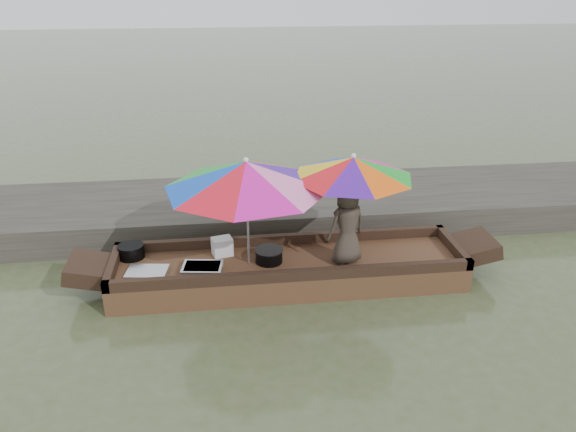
{
  "coord_description": "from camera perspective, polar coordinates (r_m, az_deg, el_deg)",
  "views": [
    {
      "loc": [
        -0.88,
        -6.98,
        4.13
      ],
      "look_at": [
        0.0,
        0.1,
        1.0
      ],
      "focal_mm": 35.0,
      "sensor_mm": 36.0,
      "label": 1
    }
  ],
  "objects": [
    {
      "name": "umbrella_bow",
      "position": [
        7.61,
        -4.13,
        0.35
      ],
      "size": [
        2.61,
        2.61,
        1.55
      ],
      "primitive_type": null,
      "rotation": [
        0.0,
        0.0,
        -0.19
      ],
      "color": "#4114A5",
      "rests_on": "boat_hull"
    },
    {
      "name": "supply_bag",
      "position": [
        8.15,
        -6.69,
        -3.1
      ],
      "size": [
        0.33,
        0.28,
        0.26
      ],
      "primitive_type": "cube",
      "rotation": [
        0.0,
        0.0,
        0.25
      ],
      "color": "silver",
      "rests_on": "boat_hull"
    },
    {
      "name": "dock",
      "position": [
        10.01,
        -1.48,
        0.86
      ],
      "size": [
        22.0,
        2.2,
        0.5
      ],
      "primitive_type": "cube",
      "color": "#2D2B26",
      "rests_on": "ground"
    },
    {
      "name": "cooking_pot",
      "position": [
        8.34,
        -15.65,
        -3.48
      ],
      "size": [
        0.37,
        0.37,
        0.19
      ],
      "primitive_type": "cylinder",
      "color": "black",
      "rests_on": "boat_hull"
    },
    {
      "name": "boat_hull",
      "position": [
        8.07,
        0.09,
        -5.66
      ],
      "size": [
        4.96,
        1.2,
        0.35
      ],
      "primitive_type": "cube",
      "color": "#412517",
      "rests_on": "water"
    },
    {
      "name": "umbrella_stern",
      "position": [
        7.8,
        6.44,
        0.86
      ],
      "size": [
        1.84,
        1.84,
        1.55
      ],
      "primitive_type": null,
      "rotation": [
        0.0,
        0.0,
        0.11
      ],
      "color": "#E51489",
      "rests_on": "boat_hull"
    },
    {
      "name": "charcoal_grill",
      "position": [
        7.92,
        -1.95,
        -4.08
      ],
      "size": [
        0.38,
        0.38,
        0.18
      ],
      "primitive_type": "cylinder",
      "color": "black",
      "rests_on": "boat_hull"
    },
    {
      "name": "tray_crayfish",
      "position": [
        7.78,
        -8.69,
        -5.31
      ],
      "size": [
        0.59,
        0.45,
        0.09
      ],
      "primitive_type": "cube",
      "rotation": [
        0.0,
        0.0,
        -0.14
      ],
      "color": "silver",
      "rests_on": "boat_hull"
    },
    {
      "name": "tray_scallop",
      "position": [
        7.87,
        -14.12,
        -5.57
      ],
      "size": [
        0.59,
        0.44,
        0.06
      ],
      "primitive_type": "cube",
      "rotation": [
        0.0,
        0.0,
        -0.13
      ],
      "color": "silver",
      "rests_on": "boat_hull"
    },
    {
      "name": "water",
      "position": [
        8.16,
        0.09,
        -6.73
      ],
      "size": [
        80.0,
        80.0,
        0.0
      ],
      "primitive_type": "plane",
      "color": "#3E4D28",
      "rests_on": "ground"
    },
    {
      "name": "vendor",
      "position": [
        7.75,
        6.03,
        -0.83
      ],
      "size": [
        0.67,
        0.56,
        1.16
      ],
      "primitive_type": "imported",
      "rotation": [
        0.0,
        0.0,
        3.52
      ],
      "color": "#393028",
      "rests_on": "boat_hull"
    }
  ]
}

